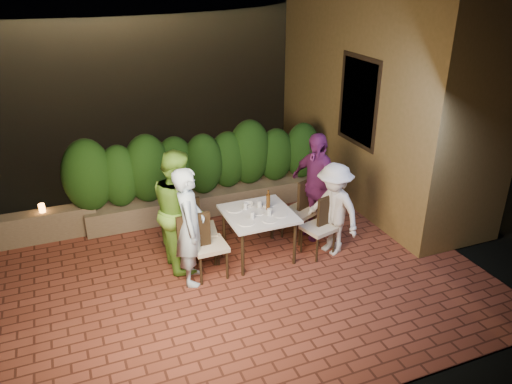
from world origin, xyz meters
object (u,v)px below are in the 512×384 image
chair_left_back (199,229)px  parapet_lamp (42,208)px  chair_right_front (318,227)px  diner_purple (315,186)px  bowl (248,204)px  chair_right_back (299,211)px  diner_white (334,209)px  diner_blue (190,226)px  beer_bottle (268,200)px  chair_left_front (209,244)px  dining_table (258,234)px  diner_green (179,209)px

chair_left_back → parapet_lamp: 2.68m
chair_right_front → diner_purple: bearing=-126.8°
bowl → chair_right_back: bearing=-0.1°
diner_white → diner_blue: bearing=-109.4°
chair_left_back → chair_right_front: 1.82m
beer_bottle → diner_white: size_ratio=0.22×
chair_left_front → chair_right_front: 1.73m
beer_bottle → bowl: 0.36m
chair_right_back → parapet_lamp: (-3.87, 1.50, 0.08)m
chair_right_front → chair_left_back: bearing=-30.8°
diner_blue → diner_white: (2.23, -0.07, -0.12)m
chair_right_back → diner_blue: diner_blue is taller
dining_table → chair_right_front: bearing=-17.5°
beer_bottle → diner_purple: diner_purple is taller
diner_purple → dining_table: bearing=-91.4°
bowl → chair_left_back: bearing=-175.5°
chair_right_back → parapet_lamp: chair_right_back is taller
diner_green → chair_left_back: bearing=-97.4°
chair_right_back → chair_right_front: bearing=72.5°
diner_green → diner_purple: (2.26, 0.04, -0.02)m
dining_table → beer_bottle: size_ratio=3.12×
diner_green → diner_white: (2.27, -0.56, -0.17)m
dining_table → chair_left_back: size_ratio=0.95×
chair_left_front → chair_left_back: (-0.02, 0.44, 0.02)m
dining_table → beer_bottle: bearing=13.6°
chair_left_back → diner_green: (-0.29, 0.02, 0.38)m
diner_purple → bowl: bearing=-105.9°
chair_left_front → diner_white: 1.98m
dining_table → bowl: bowl is taller
chair_right_back → dining_table: bearing=-4.3°
dining_table → diner_green: bearing=168.0°
bowl → diner_blue: (-1.07, -0.53, 0.10)m
parapet_lamp → beer_bottle: bearing=-28.5°
dining_table → diner_purple: bearing=14.3°
bowl → parapet_lamp: 3.35m
dining_table → chair_left_back: bearing=165.6°
chair_left_back → diner_green: 0.47m
dining_table → chair_right_back: (0.83, 0.29, 0.12)m
chair_left_back → parapet_lamp: size_ratio=7.59×
diner_blue → dining_table: bearing=-60.5°
bowl → chair_left_back: (-0.82, -0.06, -0.24)m
bowl → chair_right_front: 1.13m
chair_left_back → diner_blue: (-0.25, -0.47, 0.34)m
chair_left_back → parapet_lamp: (-2.18, 1.57, 0.04)m
beer_bottle → chair_left_back: bearing=170.2°
beer_bottle → chair_right_back: size_ratio=0.33×
chair_right_front → diner_purple: 0.74m
beer_bottle → bowl: (-0.23, 0.24, -0.14)m
bowl → chair_left_front: 0.98m
beer_bottle → diner_green: size_ratio=0.18×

